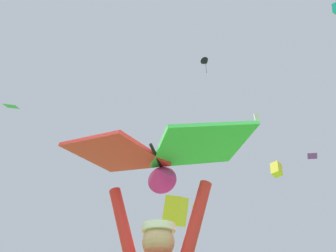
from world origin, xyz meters
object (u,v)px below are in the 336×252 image
distant_kite_white_mid_left (257,117)px  distant_kite_yellow_mid_right (276,169)px  held_stunt_kite (158,157)px  distant_kite_green_high_right (11,106)px  distant_kite_yellow_low_left (176,211)px  distant_kite_yellow_low_right (199,210)px  distant_kite_black_far_center (206,62)px  distant_kite_teal_overhead_distant (336,8)px  distant_kite_purple_high_left (312,156)px

distant_kite_white_mid_left → distant_kite_yellow_mid_right: 16.64m
held_stunt_kite → distant_kite_green_high_right: size_ratio=1.50×
distant_kite_white_mid_left → distant_kite_yellow_mid_right: distant_kite_white_mid_left is taller
distant_kite_yellow_low_left → distant_kite_yellow_low_right: distant_kite_yellow_low_right is taller
held_stunt_kite → distant_kite_black_far_center: distant_kite_black_far_center is taller
distant_kite_white_mid_left → held_stunt_kite: bearing=-108.2°
distant_kite_teal_overhead_distant → distant_kite_yellow_mid_right: bearing=161.2°
held_stunt_kite → distant_kite_yellow_low_left: 12.74m
distant_kite_white_mid_left → distant_kite_black_far_center: bearing=-128.5°
distant_kite_green_high_right → distant_kite_yellow_low_right: bearing=53.6°
held_stunt_kite → distant_kite_teal_overhead_distant: bearing=46.2°
distant_kite_yellow_low_left → distant_kite_white_mid_left: (8.24, 12.52, 14.20)m
distant_kite_black_far_center → distant_kite_purple_high_left: (5.48, -2.88, -11.07)m
distant_kite_black_far_center → distant_kite_yellow_mid_right: 13.75m
distant_kite_yellow_mid_right → distant_kite_purple_high_left: bearing=30.1°
distant_kite_yellow_low_left → held_stunt_kite: bearing=-89.4°
distant_kite_purple_high_left → distant_kite_yellow_low_left: bearing=-162.0°
distant_kite_yellow_low_left → distant_kite_yellow_mid_right: size_ratio=1.99×
distant_kite_white_mid_left → distant_kite_teal_overhead_distant: size_ratio=1.06×
distant_kite_white_mid_left → distant_kite_green_high_right: size_ratio=0.78×
distant_kite_green_high_right → distant_kite_black_far_center: bearing=25.3°
distant_kite_yellow_low_left → distant_kite_black_far_center: distant_kite_black_far_center is taller
held_stunt_kite → distant_kite_teal_overhead_distant: distant_kite_teal_overhead_distant is taller
distant_kite_black_far_center → distant_kite_yellow_low_right: (-0.80, 9.67, -9.83)m
distant_kite_white_mid_left → distant_kite_green_high_right: (-17.73, -12.73, -7.84)m
distant_kite_yellow_low_left → distant_kite_purple_high_left: 9.55m
distant_kite_green_high_right → distant_kite_yellow_low_left: bearing=1.3°
distant_kite_yellow_low_left → distant_kite_green_high_right: size_ratio=1.53×
distant_kite_yellow_low_right → distant_kite_purple_high_left: bearing=-63.4°
distant_kite_teal_overhead_distant → distant_kite_yellow_mid_right: (-5.57, 1.89, -10.83)m
held_stunt_kite → distant_kite_yellow_low_left: distant_kite_yellow_low_left is taller
held_stunt_kite → distant_kite_yellow_low_right: (1.76, 27.36, 9.23)m
held_stunt_kite → distant_kite_black_far_center: (2.56, 17.69, 19.06)m
distant_kite_yellow_low_left → distant_kite_yellow_mid_right: bearing=10.8°
distant_kite_purple_high_left → distant_kite_green_high_right: size_ratio=0.68×
distant_kite_yellow_low_right → distant_kite_teal_overhead_distant: distant_kite_teal_overhead_distant is taller
distant_kite_black_far_center → distant_kite_purple_high_left: distant_kite_black_far_center is taller
distant_kite_white_mid_left → distant_kite_black_far_center: distant_kite_black_far_center is taller
distant_kite_yellow_low_left → distant_kite_green_high_right: 11.43m
distant_kite_black_far_center → distant_kite_teal_overhead_distant: size_ratio=2.25×
distant_kite_teal_overhead_distant → distant_kite_yellow_low_right: bearing=119.3°
distant_kite_yellow_low_left → distant_kite_purple_high_left: distant_kite_purple_high_left is taller
held_stunt_kite → distant_kite_black_far_center: 26.13m
distant_kite_black_far_center → distant_kite_purple_high_left: size_ratio=2.44×
distant_kite_black_far_center → distant_kite_green_high_right: (-12.18, -5.75, -8.88)m
distant_kite_black_far_center → distant_kite_yellow_low_right: size_ratio=0.65×
distant_kite_yellow_low_right → distant_kite_purple_high_left: (6.29, -12.55, -1.24)m
held_stunt_kite → distant_kite_purple_high_left: 18.65m
distant_kite_purple_high_left → distant_kite_yellow_mid_right: distant_kite_purple_high_left is taller
distant_kite_teal_overhead_distant → distant_kite_yellow_mid_right: 12.33m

